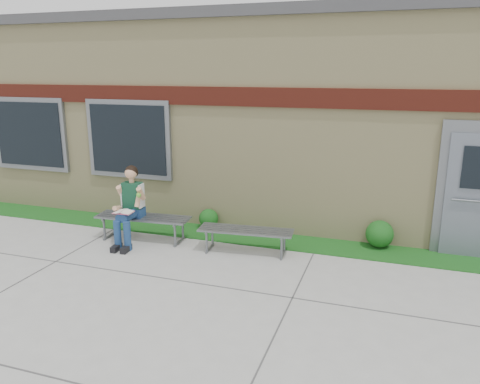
% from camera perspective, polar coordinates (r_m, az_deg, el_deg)
% --- Properties ---
extents(ground, '(80.00, 80.00, 0.00)m').
position_cam_1_polar(ground, '(6.56, -3.37, -13.41)').
color(ground, '#9E9E99').
rests_on(ground, ground).
extents(grass_strip, '(16.00, 0.80, 0.02)m').
position_cam_1_polar(grass_strip, '(8.81, 2.95, -5.75)').
color(grass_strip, '#144C17').
rests_on(grass_strip, ground).
extents(school_building, '(16.20, 6.22, 4.20)m').
position_cam_1_polar(school_building, '(11.59, 7.67, 9.73)').
color(school_building, beige).
rests_on(school_building, ground).
extents(bench_left, '(1.79, 0.63, 0.46)m').
position_cam_1_polar(bench_left, '(8.88, -11.71, -3.56)').
color(bench_left, slate).
rests_on(bench_left, ground).
extents(bench_right, '(1.66, 0.61, 0.42)m').
position_cam_1_polar(bench_right, '(8.10, 0.70, -5.22)').
color(bench_right, slate).
rests_on(bench_right, ground).
extents(girl, '(0.54, 0.88, 1.42)m').
position_cam_1_polar(girl, '(8.66, -13.32, -1.49)').
color(girl, navy).
rests_on(girl, ground).
extents(shrub_mid, '(0.38, 0.38, 0.38)m').
position_cam_1_polar(shrub_mid, '(9.34, -3.85, -3.24)').
color(shrub_mid, '#144C17').
rests_on(shrub_mid, grass_strip).
extents(shrub_east, '(0.48, 0.48, 0.48)m').
position_cam_1_polar(shrub_east, '(8.68, 16.65, -4.92)').
color(shrub_east, '#144C17').
rests_on(shrub_east, grass_strip).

